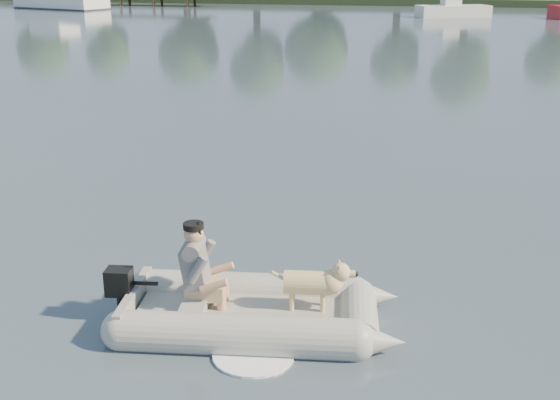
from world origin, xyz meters
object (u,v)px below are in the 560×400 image
(dinghy, at_px, (254,282))
(dog, at_px, (308,287))
(man, at_px, (197,263))
(motorboat, at_px, (454,2))

(dinghy, xyz_separation_m, dog, (0.54, 0.12, -0.06))
(dinghy, height_order, man, man)
(dinghy, bearing_deg, motorboat, 79.03)
(dinghy, distance_m, dog, 0.56)
(dog, height_order, motorboat, motorboat)
(dinghy, height_order, motorboat, motorboat)
(dinghy, height_order, dog, dinghy)
(motorboat, bearing_deg, dinghy, -115.36)
(dinghy, relative_size, dog, 5.08)
(dinghy, distance_m, man, 0.62)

